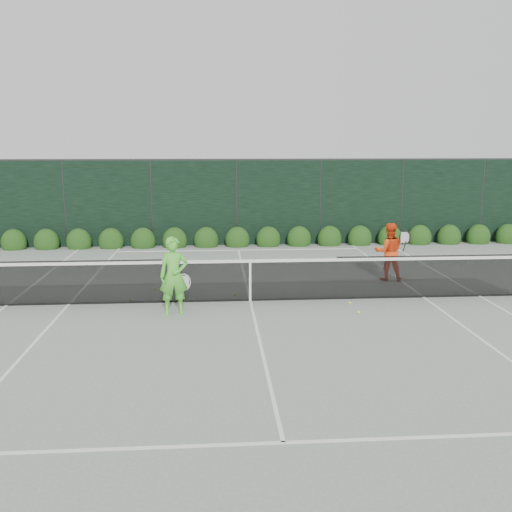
{
  "coord_description": "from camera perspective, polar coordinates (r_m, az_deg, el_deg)",
  "views": [
    {
      "loc": [
        -0.8,
        -12.72,
        3.58
      ],
      "look_at": [
        0.16,
        0.3,
        1.0
      ],
      "focal_mm": 40.0,
      "sensor_mm": 36.0,
      "label": 1
    }
  ],
  "objects": [
    {
      "name": "hedge_row",
      "position": [
        20.16,
        -1.87,
        1.62
      ],
      "size": [
        31.66,
        0.65,
        0.94
      ],
      "color": "#11330E",
      "rests_on": "ground"
    },
    {
      "name": "tennis_net",
      "position": [
        13.1,
        -0.7,
        -2.28
      ],
      "size": [
        12.9,
        0.1,
        1.07
      ],
      "color": "black",
      "rests_on": "ground"
    },
    {
      "name": "player_woman",
      "position": [
        12.2,
        -8.22,
        -1.97
      ],
      "size": [
        0.68,
        0.48,
        1.66
      ],
      "rotation": [
        0.0,
        0.0,
        0.14
      ],
      "color": "#59CE3C",
      "rests_on": "ground"
    },
    {
      "name": "player_man",
      "position": [
        15.47,
        13.14,
        0.42
      ],
      "size": [
        0.91,
        0.67,
        1.54
      ],
      "rotation": [
        0.0,
        0.0,
        3.02
      ],
      "color": "#F24514",
      "rests_on": "ground"
    },
    {
      "name": "windscreen_fence",
      "position": [
        10.25,
        0.36,
        -0.44
      ],
      "size": [
        32.0,
        21.07,
        3.06
      ],
      "color": "black",
      "rests_on": "ground"
    },
    {
      "name": "ground",
      "position": [
        13.23,
        -0.58,
        -4.51
      ],
      "size": [
        80.0,
        80.0,
        0.0
      ],
      "primitive_type": "plane",
      "color": "gray",
      "rests_on": "ground"
    },
    {
      "name": "tennis_balls",
      "position": [
        13.3,
        -3.57,
        -4.3
      ],
      "size": [
        5.08,
        2.43,
        0.07
      ],
      "color": "#E9F636",
      "rests_on": "ground"
    },
    {
      "name": "court_lines",
      "position": [
        13.23,
        -0.58,
        -4.49
      ],
      "size": [
        11.03,
        23.83,
        0.01
      ],
      "color": "white",
      "rests_on": "ground"
    }
  ]
}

